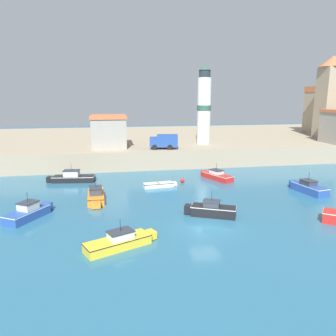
{
  "coord_description": "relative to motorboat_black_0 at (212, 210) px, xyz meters",
  "views": [
    {
      "loc": [
        -7.73,
        -25.33,
        11.0
      ],
      "look_at": [
        -0.7,
        14.69,
        2.0
      ],
      "focal_mm": 35.0,
      "sensor_mm": 36.0,
      "label": 1
    }
  ],
  "objects": [
    {
      "name": "motorboat_blue_1",
      "position": [
        -16.73,
        2.31,
        -0.01
      ],
      "size": [
        3.79,
        5.01,
        2.46
      ],
      "color": "#284C9E",
      "rests_on": "ground"
    },
    {
      "name": "truck_on_quay",
      "position": [
        -0.92,
        21.91,
        3.54
      ],
      "size": [
        4.59,
        2.79,
        2.2
      ],
      "color": "#234793",
      "rests_on": "quay_seawall"
    },
    {
      "name": "motorboat_black_6",
      "position": [
        -14.19,
        15.14,
        -0.03
      ],
      "size": [
        6.29,
        2.44,
        2.44
      ],
      "color": "black",
      "rests_on": "ground"
    },
    {
      "name": "motorboat_blue_4",
      "position": [
        13.31,
        5.34,
        0.0
      ],
      "size": [
        2.46,
        5.27,
        2.38
      ],
      "color": "#284C9E",
      "rests_on": "ground"
    },
    {
      "name": "quay_seawall",
      "position": [
        -1.31,
        39.59,
        0.87
      ],
      "size": [
        120.0,
        40.0,
        2.9
      ],
      "primitive_type": "cube",
      "color": "gray",
      "rests_on": "ground"
    },
    {
      "name": "motorboat_orange_3",
      "position": [
        -10.85,
        6.43,
        -0.03
      ],
      "size": [
        1.88,
        5.46,
        2.44
      ],
      "color": "orange",
      "rests_on": "ground"
    },
    {
      "name": "ground_plane",
      "position": [
        -1.31,
        -2.5,
        -0.58
      ],
      "size": [
        200.0,
        200.0,
        0.0
      ],
      "primitive_type": "plane",
      "color": "#28607F"
    },
    {
      "name": "motorboat_yellow_8",
      "position": [
        -8.66,
        -5.12,
        -0.1
      ],
      "size": [
        5.64,
        3.5,
        2.19
      ],
      "color": "yellow",
      "rests_on": "ground"
    },
    {
      "name": "harbor_shed_mid_row",
      "position": [
        -9.31,
        25.24,
        4.89
      ],
      "size": [
        5.57,
        6.42,
        5.09
      ],
      "color": "gray",
      "rests_on": "quay_seawall"
    },
    {
      "name": "dinghy_white_2",
      "position": [
        -3.39,
        10.65,
        -0.29
      ],
      "size": [
        4.26,
        1.61,
        0.6
      ],
      "color": "white",
      "rests_on": "ground"
    },
    {
      "name": "motorboat_red_7",
      "position": [
        4.78,
        13.1,
        -0.08
      ],
      "size": [
        3.33,
        5.36,
        2.2
      ],
      "color": "red",
      "rests_on": "ground"
    },
    {
      "name": "motorboat_black_0",
      "position": [
        0.0,
        0.0,
        0.0
      ],
      "size": [
        4.86,
        3.12,
        2.37
      ],
      "color": "black",
      "rests_on": "ground"
    },
    {
      "name": "lighthouse",
      "position": [
        6.69,
        26.5,
        8.64
      ],
      "size": [
        2.33,
        2.33,
        13.02
      ],
      "color": "silver",
      "rests_on": "quay_seawall"
    },
    {
      "name": "mooring_buoy",
      "position": [
        -0.11,
        12.21,
        -0.31
      ],
      "size": [
        0.55,
        0.55,
        0.55
      ],
      "primitive_type": "sphere",
      "color": "red",
      "rests_on": "ground"
    }
  ]
}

